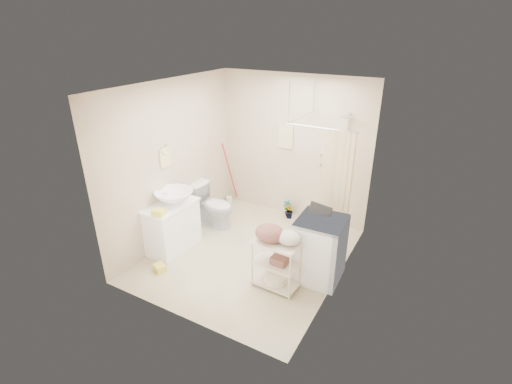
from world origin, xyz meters
TOP-DOWN VIEW (x-y plane):
  - floor at (0.00, 0.00)m, footprint 3.20×3.20m
  - ceiling at (0.00, 0.00)m, footprint 2.80×3.20m
  - wall_back at (0.00, 1.60)m, footprint 2.80×0.04m
  - wall_front at (0.00, -1.60)m, footprint 2.80×0.04m
  - wall_left at (-1.40, 0.00)m, footprint 0.04×3.20m
  - wall_right at (1.40, 0.00)m, footprint 0.04×3.20m
  - vanity at (-1.16, -0.43)m, footprint 0.52×0.90m
  - sink at (-1.14, -0.35)m, footprint 0.74×0.74m
  - counter_basket at (-1.06, -0.78)m, footprint 0.20×0.17m
  - floor_basket at (-0.94, -1.01)m, footprint 0.32×0.29m
  - toilet at (-1.04, 0.52)m, footprint 0.78×0.47m
  - mop at (-1.30, 1.43)m, footprint 0.14×0.14m
  - potted_plant_a at (-0.01, 1.45)m, footprint 0.18×0.13m
  - potted_plant_b at (0.07, 1.39)m, footprint 0.22×0.21m
  - hanging_towel at (-0.15, 1.58)m, footprint 0.28×0.03m
  - towel_ring at (-1.38, -0.20)m, footprint 0.04×0.22m
  - tp_holder at (-1.36, 0.05)m, footprint 0.08×0.12m
  - shower at (0.85, 1.05)m, footprint 1.10×1.10m
  - shampoo_bottle_a at (0.61, 1.50)m, footprint 0.11×0.11m
  - shampoo_bottle_b at (0.76, 1.52)m, footprint 0.09×0.10m
  - washing_machine at (1.14, -0.00)m, footprint 0.66×0.68m
  - laundry_rack at (0.71, -0.49)m, footprint 0.63×0.39m
  - ironing_board at (1.00, 0.01)m, footprint 0.32×0.10m

SIDE VIEW (x-z plane):
  - floor at x=0.00m, z-range 0.00..0.00m
  - floor_basket at x=-0.94m, z-range 0.00..0.14m
  - potted_plant_b at x=0.07m, z-range 0.00..0.31m
  - potted_plant_a at x=-0.01m, z-range 0.00..0.33m
  - toilet at x=-1.04m, z-range 0.00..0.77m
  - vanity at x=-1.16m, z-range 0.00..0.78m
  - laundry_rack at x=0.71m, z-range 0.00..0.85m
  - washing_machine at x=1.14m, z-range 0.00..0.93m
  - ironing_board at x=1.00m, z-range 0.00..1.11m
  - mop at x=-1.30m, z-range 0.00..1.27m
  - tp_holder at x=-1.36m, z-range 0.65..0.79m
  - counter_basket at x=-1.06m, z-range 0.78..0.88m
  - sink at x=-1.14m, z-range 0.78..0.99m
  - shower at x=0.85m, z-range 0.00..2.10m
  - wall_back at x=0.00m, z-range 0.00..2.60m
  - wall_front at x=0.00m, z-range 0.00..2.60m
  - wall_left at x=-1.40m, z-range 0.00..2.60m
  - wall_right at x=1.40m, z-range 0.00..2.60m
  - shampoo_bottle_b at x=0.76m, z-range 1.32..1.51m
  - shampoo_bottle_a at x=0.61m, z-range 1.32..1.54m
  - towel_ring at x=-1.38m, z-range 1.30..1.64m
  - hanging_towel at x=-0.15m, z-range 1.29..1.71m
  - ceiling at x=0.00m, z-range 2.58..2.62m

